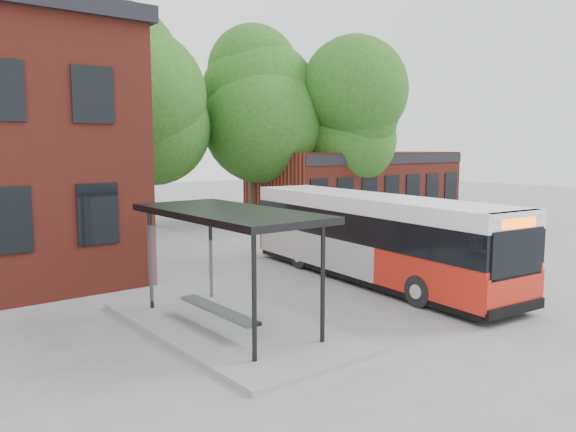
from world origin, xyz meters
TOP-DOWN VIEW (x-y plane):
  - ground at (0.00, 0.00)m, footprint 100.00×100.00m
  - shop_row at (15.00, 14.00)m, footprint 14.00×6.20m
  - bus_shelter at (-4.50, -1.00)m, footprint 3.60×7.00m
  - bike_rail at (9.28, 10.00)m, footprint 5.20×0.10m
  - tree_1 at (1.00, 17.00)m, footprint 7.92×7.92m
  - tree_2 at (8.00, 16.00)m, footprint 7.92×7.92m
  - tree_3 at (13.00, 12.00)m, footprint 7.04×7.04m
  - city_bus at (1.83, 0.30)m, footprint 3.43×11.08m
  - bicycle_0 at (7.72, 9.32)m, footprint 2.00×1.33m
  - bicycle_1 at (7.65, 9.20)m, footprint 1.59×0.59m
  - bicycle_2 at (8.55, 9.39)m, footprint 1.74×0.69m
  - bicycle_3 at (9.71, 10.26)m, footprint 1.79×0.68m
  - bicycle_4 at (9.37, 9.56)m, footprint 1.91×1.17m
  - bicycle_5 at (10.04, 9.53)m, footprint 1.72×0.98m
  - bicycle_6 at (10.97, 10.09)m, footprint 1.83×0.68m
  - bicycle_7 at (12.28, 10.64)m, footprint 1.84×0.89m

SIDE VIEW (x-z plane):
  - ground at x=0.00m, z-range 0.00..0.00m
  - bike_rail at x=9.28m, z-range 0.00..0.38m
  - bicycle_2 at x=8.55m, z-range 0.00..0.90m
  - bicycle_1 at x=7.65m, z-range 0.00..0.93m
  - bicycle_4 at x=9.37m, z-range 0.00..0.95m
  - bicycle_6 at x=10.97m, z-range 0.00..0.95m
  - bicycle_0 at x=7.72m, z-range 0.00..0.99m
  - bicycle_5 at x=10.04m, z-range 0.00..0.99m
  - bicycle_3 at x=9.71m, z-range 0.00..1.05m
  - bicycle_7 at x=12.28m, z-range 0.00..1.07m
  - city_bus at x=1.83m, z-range 0.00..2.77m
  - bus_shelter at x=-4.50m, z-range 0.00..2.90m
  - shop_row at x=15.00m, z-range 0.00..4.00m
  - tree_3 at x=13.00m, z-range 0.00..9.28m
  - tree_1 at x=1.00m, z-range 0.00..10.40m
  - tree_2 at x=8.00m, z-range 0.00..11.00m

